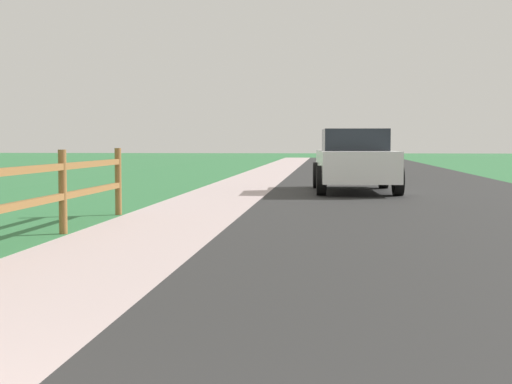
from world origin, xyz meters
name	(u,v)px	position (x,y,z in m)	size (l,w,h in m)	color
ground_plane	(286,178)	(0.00, 25.00, 0.00)	(120.00, 120.00, 0.00)	#31713E
road_asphalt	(383,176)	(3.50, 27.00, 0.00)	(7.00, 66.00, 0.01)	#2B2B2B
curb_concrete	(210,175)	(-3.00, 27.00, 0.00)	(6.00, 66.00, 0.01)	#BDA8A7
grass_verge	(171,175)	(-4.50, 27.00, 0.01)	(5.00, 66.00, 0.00)	#31713E
parked_suv_white	(355,161)	(2.12, 17.84, 0.78)	(2.17, 4.59, 1.57)	white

